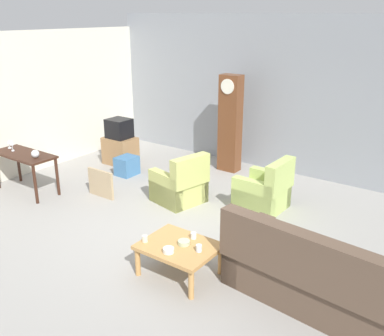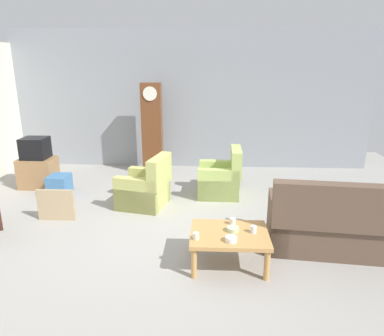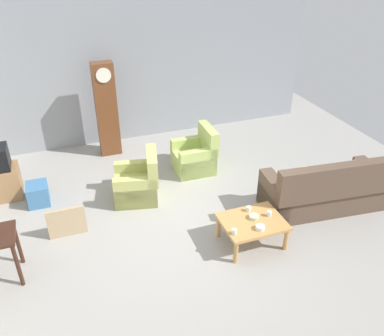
{
  "view_description": "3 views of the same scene",
  "coord_description": "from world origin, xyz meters",
  "px_view_note": "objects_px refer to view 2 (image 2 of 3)",
  "views": [
    {
      "loc": [
        3.7,
        -4.69,
        3.21
      ],
      "look_at": [
        0.14,
        0.24,
        1.02
      ],
      "focal_mm": 40.57,
      "sensor_mm": 36.0,
      "label": 1
    },
    {
      "loc": [
        0.47,
        -4.82,
        2.43
      ],
      "look_at": [
        0.21,
        0.33,
        0.9
      ],
      "focal_mm": 33.02,
      "sensor_mm": 36.0,
      "label": 2
    },
    {
      "loc": [
        -1.82,
        -5.16,
        4.24
      ],
      "look_at": [
        0.18,
        0.35,
        0.81
      ],
      "focal_mm": 37.49,
      "sensor_mm": 36.0,
      "label": 3
    }
  ],
  "objects_px": {
    "tv_stand_cabinet": "(38,173)",
    "cup_white_porcelain": "(233,221)",
    "bowl_shallow_green": "(233,229)",
    "cup_blue_rimmed": "(254,229)",
    "armchair_olive_near": "(146,189)",
    "cup_cream_tall": "(196,236)",
    "tv_crt": "(35,148)",
    "bowl_white_stacked": "(231,239)",
    "framed_picture_leaning": "(56,205)",
    "couch_floral": "(350,227)",
    "storage_box_blue": "(60,185)",
    "armchair_olive_far": "(221,180)",
    "grandfather_clock": "(152,129)",
    "coffee_table_wood": "(229,237)"
  },
  "relations": [
    {
      "from": "armchair_olive_near",
      "to": "cup_cream_tall",
      "type": "distance_m",
      "value": 2.25
    },
    {
      "from": "armchair_olive_near",
      "to": "tv_crt",
      "type": "relative_size",
      "value": 1.95
    },
    {
      "from": "armchair_olive_near",
      "to": "cup_blue_rimmed",
      "type": "distance_m",
      "value": 2.47
    },
    {
      "from": "framed_picture_leaning",
      "to": "cup_blue_rimmed",
      "type": "relative_size",
      "value": 6.71
    },
    {
      "from": "couch_floral",
      "to": "armchair_olive_far",
      "type": "bearing_deg",
      "value": 128.95
    },
    {
      "from": "couch_floral",
      "to": "armchair_olive_near",
      "type": "height_order",
      "value": "couch_floral"
    },
    {
      "from": "framed_picture_leaning",
      "to": "cup_white_porcelain",
      "type": "xyz_separation_m",
      "value": [
        2.75,
        -0.93,
        0.21
      ]
    },
    {
      "from": "cup_cream_tall",
      "to": "couch_floral",
      "type": "bearing_deg",
      "value": 16.3
    },
    {
      "from": "tv_crt",
      "to": "cup_blue_rimmed",
      "type": "bearing_deg",
      "value": -33.85
    },
    {
      "from": "armchair_olive_far",
      "to": "tv_crt",
      "type": "distance_m",
      "value": 3.75
    },
    {
      "from": "cup_cream_tall",
      "to": "bowl_white_stacked",
      "type": "height_order",
      "value": "cup_cream_tall"
    },
    {
      "from": "storage_box_blue",
      "to": "couch_floral",
      "type": "bearing_deg",
      "value": -21.65
    },
    {
      "from": "tv_crt",
      "to": "cup_blue_rimmed",
      "type": "relative_size",
      "value": 5.37
    },
    {
      "from": "cup_cream_tall",
      "to": "storage_box_blue",
      "type": "bearing_deg",
      "value": 137.69
    },
    {
      "from": "cup_blue_rimmed",
      "to": "storage_box_blue",
      "type": "bearing_deg",
      "value": 146.47
    },
    {
      "from": "armchair_olive_far",
      "to": "storage_box_blue",
      "type": "bearing_deg",
      "value": -177.09
    },
    {
      "from": "tv_crt",
      "to": "couch_floral",
      "type": "bearing_deg",
      "value": -23.44
    },
    {
      "from": "armchair_olive_far",
      "to": "coffee_table_wood",
      "type": "relative_size",
      "value": 0.96
    },
    {
      "from": "armchair_olive_near",
      "to": "bowl_shallow_green",
      "type": "bearing_deg",
      "value": -51.53
    },
    {
      "from": "grandfather_clock",
      "to": "bowl_white_stacked",
      "type": "bearing_deg",
      "value": -68.79
    },
    {
      "from": "armchair_olive_far",
      "to": "storage_box_blue",
      "type": "relative_size",
      "value": 2.17
    },
    {
      "from": "cup_cream_tall",
      "to": "bowl_white_stacked",
      "type": "relative_size",
      "value": 0.6
    },
    {
      "from": "tv_stand_cabinet",
      "to": "cup_white_porcelain",
      "type": "xyz_separation_m",
      "value": [
        3.79,
        -2.48,
        0.17
      ]
    },
    {
      "from": "tv_crt",
      "to": "bowl_shallow_green",
      "type": "relative_size",
      "value": 3.09
    },
    {
      "from": "cup_white_porcelain",
      "to": "bowl_shallow_green",
      "type": "xyz_separation_m",
      "value": [
        -0.01,
        -0.2,
        -0.01
      ]
    },
    {
      "from": "tv_stand_cabinet",
      "to": "framed_picture_leaning",
      "type": "bearing_deg",
      "value": -56.41
    },
    {
      "from": "tv_crt",
      "to": "bowl_shallow_green",
      "type": "xyz_separation_m",
      "value": [
        3.78,
        -2.67,
        -0.36
      ]
    },
    {
      "from": "grandfather_clock",
      "to": "tv_crt",
      "type": "height_order",
      "value": "grandfather_clock"
    },
    {
      "from": "tv_crt",
      "to": "bowl_white_stacked",
      "type": "bearing_deg",
      "value": -38.18
    },
    {
      "from": "bowl_white_stacked",
      "to": "framed_picture_leaning",
      "type": "bearing_deg",
      "value": 152.86
    },
    {
      "from": "armchair_olive_near",
      "to": "cup_cream_tall",
      "type": "bearing_deg",
      "value": -64.4
    },
    {
      "from": "framed_picture_leaning",
      "to": "storage_box_blue",
      "type": "distance_m",
      "value": 1.19
    },
    {
      "from": "cup_white_porcelain",
      "to": "cup_cream_tall",
      "type": "xyz_separation_m",
      "value": [
        -0.46,
        -0.43,
        0.0
      ]
    },
    {
      "from": "tv_stand_cabinet",
      "to": "cup_white_porcelain",
      "type": "relative_size",
      "value": 8.24
    },
    {
      "from": "tv_stand_cabinet",
      "to": "bowl_shallow_green",
      "type": "height_order",
      "value": "tv_stand_cabinet"
    },
    {
      "from": "armchair_olive_near",
      "to": "tv_stand_cabinet",
      "type": "relative_size",
      "value": 1.38
    },
    {
      "from": "framed_picture_leaning",
      "to": "armchair_olive_near",
      "type": "bearing_deg",
      "value": 26.48
    },
    {
      "from": "coffee_table_wood",
      "to": "cup_white_porcelain",
      "type": "distance_m",
      "value": 0.27
    },
    {
      "from": "couch_floral",
      "to": "cup_blue_rimmed",
      "type": "bearing_deg",
      "value": -163.8
    },
    {
      "from": "bowl_shallow_green",
      "to": "cup_blue_rimmed",
      "type": "bearing_deg",
      "value": -6.6
    },
    {
      "from": "armchair_olive_near",
      "to": "bowl_shallow_green",
      "type": "xyz_separation_m",
      "value": [
        1.42,
        -1.78,
        0.15
      ]
    },
    {
      "from": "tv_stand_cabinet",
      "to": "armchair_olive_near",
      "type": "bearing_deg",
      "value": -20.68
    },
    {
      "from": "grandfather_clock",
      "to": "storage_box_blue",
      "type": "relative_size",
      "value": 4.79
    },
    {
      "from": "tv_crt",
      "to": "storage_box_blue",
      "type": "height_order",
      "value": "tv_crt"
    },
    {
      "from": "storage_box_blue",
      "to": "armchair_olive_near",
      "type": "bearing_deg",
      "value": -14.49
    },
    {
      "from": "couch_floral",
      "to": "tv_stand_cabinet",
      "type": "distance_m",
      "value": 5.83
    },
    {
      "from": "armchair_olive_far",
      "to": "framed_picture_leaning",
      "type": "distance_m",
      "value": 2.96
    },
    {
      "from": "cup_cream_tall",
      "to": "tv_crt",
      "type": "bearing_deg",
      "value": 138.83
    },
    {
      "from": "tv_crt",
      "to": "cup_white_porcelain",
      "type": "relative_size",
      "value": 5.82
    },
    {
      "from": "armchair_olive_far",
      "to": "framed_picture_leaning",
      "type": "relative_size",
      "value": 1.53
    }
  ]
}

